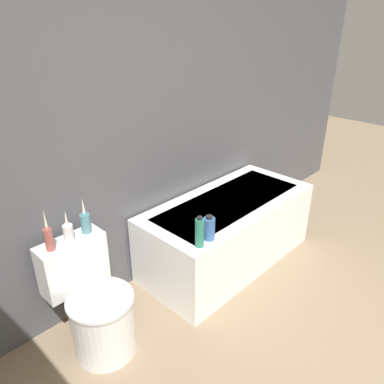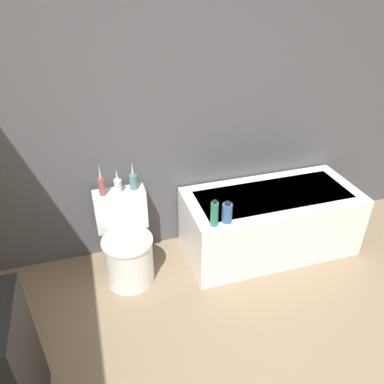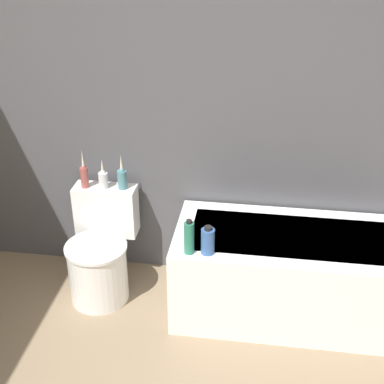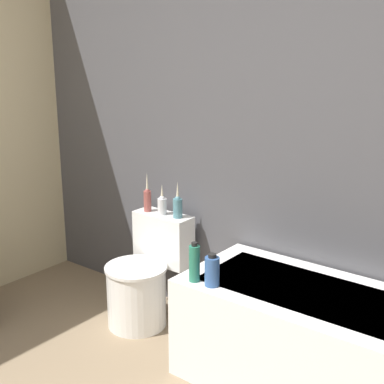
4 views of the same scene
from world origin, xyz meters
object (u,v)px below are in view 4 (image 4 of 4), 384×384
Objects in this scene: vase_bronze at (178,206)px; vase_gold at (147,199)px; bathtub at (322,346)px; toilet at (144,279)px; vase_silver at (162,204)px; shampoo_bottle_tall at (194,263)px; shampoo_bottle_short at (212,271)px.

vase_gold is at bearing -175.91° from vase_bronze.
toilet is at bearing 178.93° from bathtub.
vase_bronze reaches higher than vase_silver.
bathtub is 1.26m from vase_bronze.
vase_bronze reaches higher than toilet.
vase_gold is at bearing 148.29° from shampoo_bottle_tall.
shampoo_bottle_tall is at bearing -173.12° from shampoo_bottle_short.
toilet is 3.93× the size of shampoo_bottle_short.
bathtub is 6.21× the size of vase_bronze.
shampoo_bottle_short is (0.62, -0.47, -0.12)m from vase_bronze.
vase_bronze is at bearing 168.88° from bathtub.
vase_bronze is at bearing 142.45° from shampoo_bottle_short.
vase_silver is 0.80m from shampoo_bottle_tall.
shampoo_bottle_tall is at bearing -157.24° from bathtub.
toilet is 2.58× the size of vase_gold.
vase_bronze is 1.11× the size of shampoo_bottle_tall.
vase_silver is 0.88m from shampoo_bottle_short.
vase_silver is at bearing 170.41° from bathtub.
bathtub is 1.26m from toilet.
toilet is 0.87m from shampoo_bottle_short.
toilet is 0.50m from vase_silver.
vase_silver reaches higher than bathtub.
vase_bronze is at bearing 58.24° from toilet.
shampoo_bottle_short is (0.74, -0.27, 0.36)m from toilet.
shampoo_bottle_tall is at bearing -43.59° from vase_bronze.
vase_silver is 0.86× the size of vase_bronze.
bathtub is at bearing 22.76° from shampoo_bottle_tall.
shampoo_bottle_tall is (0.51, -0.49, -0.10)m from vase_bronze.
vase_bronze is at bearing 136.41° from shampoo_bottle_tall.
vase_silver is at bearing 90.00° from toilet.
toilet is 3.18× the size of shampoo_bottle_tall.
shampoo_bottle_tall is at bearing -24.28° from toilet.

